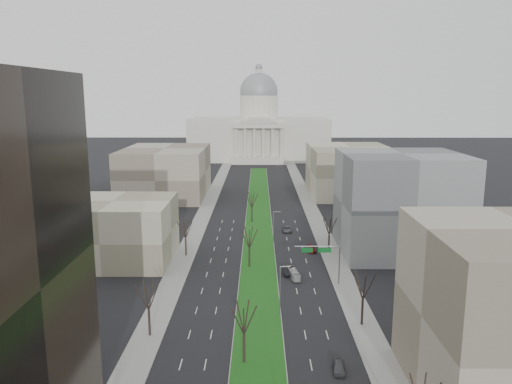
{
  "coord_description": "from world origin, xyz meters",
  "views": [
    {
      "loc": [
        0.07,
        -25.11,
        37.63
      ],
      "look_at": [
        -0.7,
        108.12,
        11.52
      ],
      "focal_mm": 35.0,
      "sensor_mm": 36.0,
      "label": 1
    }
  ],
  "objects_px": {
    "car_red": "(311,249)",
    "car_grey_near": "(339,366)",
    "car_black": "(287,270)",
    "box_van": "(294,274)",
    "car_grey_far": "(287,229)"
  },
  "relations": [
    {
      "from": "car_grey_near",
      "to": "car_black",
      "type": "relative_size",
      "value": 0.81
    },
    {
      "from": "car_black",
      "to": "box_van",
      "type": "relative_size",
      "value": 0.76
    },
    {
      "from": "car_black",
      "to": "car_grey_far",
      "type": "distance_m",
      "value": 33.54
    },
    {
      "from": "car_red",
      "to": "car_grey_far",
      "type": "height_order",
      "value": "car_grey_far"
    },
    {
      "from": "car_grey_near",
      "to": "box_van",
      "type": "xyz_separation_m",
      "value": [
        -3.8,
        35.81,
        0.22
      ]
    },
    {
      "from": "car_black",
      "to": "car_grey_far",
      "type": "xyz_separation_m",
      "value": [
        1.83,
        33.49,
        -0.11
      ]
    },
    {
      "from": "car_grey_near",
      "to": "car_grey_far",
      "type": "bearing_deg",
      "value": 98.54
    },
    {
      "from": "car_grey_near",
      "to": "car_black",
      "type": "distance_m",
      "value": 38.41
    },
    {
      "from": "car_red",
      "to": "box_van",
      "type": "height_order",
      "value": "box_van"
    },
    {
      "from": "car_black",
      "to": "car_red",
      "type": "xyz_separation_m",
      "value": [
        6.78,
        15.52,
        -0.16
      ]
    },
    {
      "from": "car_black",
      "to": "car_grey_near",
      "type": "bearing_deg",
      "value": -83.65
    },
    {
      "from": "car_red",
      "to": "car_grey_near",
      "type": "bearing_deg",
      "value": -95.43
    },
    {
      "from": "car_grey_near",
      "to": "car_red",
      "type": "xyz_separation_m",
      "value": [
        1.72,
        53.6,
        -0.03
      ]
    },
    {
      "from": "car_grey_far",
      "to": "box_van",
      "type": "relative_size",
      "value": 0.78
    },
    {
      "from": "car_black",
      "to": "car_grey_far",
      "type": "height_order",
      "value": "car_black"
    }
  ]
}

